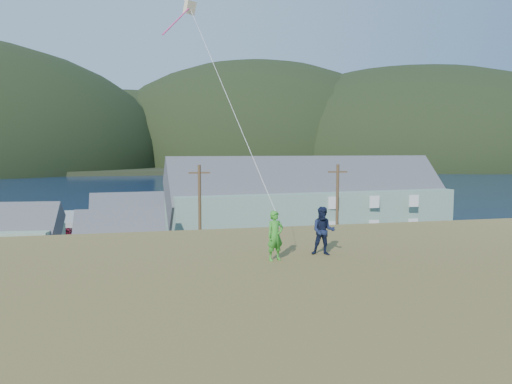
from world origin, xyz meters
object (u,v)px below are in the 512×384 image
Objects in this scene: shed_palegreen_near at (7,236)px; shed_white at (121,241)px; kite_flyer_navy at (323,231)px; shed_palegreen_far at (129,215)px; wharf at (132,217)px; lodge at (310,200)px; kite_flyer_green at (275,236)px.

shed_palegreen_near reaches higher than shed_white.
kite_flyer_navy is (19.66, -32.75, 5.41)m from shed_palegreen_near.
shed_palegreen_far is (-0.20, 17.46, 0.02)m from shed_white.
shed_palegreen_near is (-10.29, -25.68, 2.17)m from wharf.
lodge is 40.55m from kite_flyer_navy.
shed_palegreen_far is (10.62, 13.24, -0.12)m from shed_palegreen_near.
wharf is 3.18× the size of shed_white.
shed_palegreen_near is at bearing 141.31° from kite_flyer_navy.
shed_palegreen_near is at bearing 157.75° from shed_white.
wharf is at bearing 87.78° from shed_palegreen_far.
kite_flyer_green reaches higher than shed_white.
shed_palegreen_far is at bearing 121.46° from kite_flyer_navy.
shed_white is (-21.71, -9.78, -2.21)m from lodge.
wharf is at bearing 78.80° from kite_flyer_green.
kite_flyer_green is (17.86, -33.15, 5.39)m from shed_palegreen_near.
shed_palegreen_far reaches higher than shed_white.
lodge is at bearing -23.06° from shed_palegreen_far.
lodge is 3.54× the size of shed_palegreen_far.
lodge is 33.06m from shed_palegreen_near.
wharf is 16.05× the size of kite_flyer_green.
kite_flyer_green is at bearing -56.03° from shed_palegreen_near.
shed_palegreen_near is 1.24× the size of shed_white.
shed_palegreen_near is 38.04m from kite_flyer_green.
kite_flyer_green is (7.24, -46.39, 5.51)m from shed_palegreen_far.
wharf is at bearing 132.53° from lodge.
shed_palegreen_near is 6.10× the size of kite_flyer_navy.
shed_palegreen_far is at bearing -88.49° from wharf.
kite_flyer_navy is at bearing -113.87° from lodge.
lodge is (22.23, -20.13, 4.24)m from wharf.
kite_flyer_green is at bearing -147.13° from kite_flyer_navy.
kite_flyer_navy is at bearing -73.68° from shed_white.
lodge is at bearing -42.16° from wharf.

